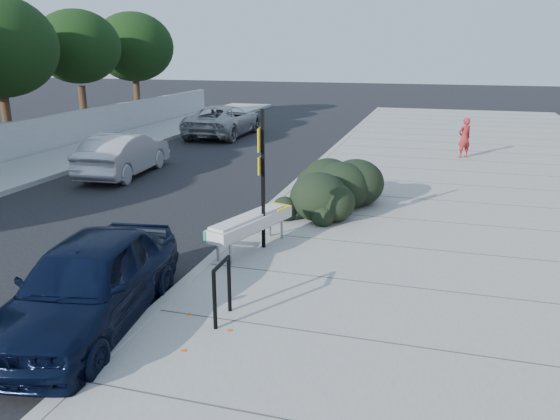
{
  "coord_description": "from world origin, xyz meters",
  "views": [
    {
      "loc": [
        4.12,
        -8.99,
        4.14
      ],
      "look_at": [
        1.17,
        1.14,
        1.0
      ],
      "focal_mm": 35.0,
      "sensor_mm": 36.0,
      "label": 1
    }
  ],
  "objects_px": {
    "bike_rack": "(222,285)",
    "pedestrian": "(464,138)",
    "bench": "(251,223)",
    "sedan_navy": "(88,283)",
    "wagon_silver": "(124,154)",
    "suv_silver": "(224,121)",
    "sign_post": "(262,172)"
  },
  "relations": [
    {
      "from": "bench",
      "to": "suv_silver",
      "type": "height_order",
      "value": "suv_silver"
    },
    {
      "from": "bench",
      "to": "sign_post",
      "type": "height_order",
      "value": "sign_post"
    },
    {
      "from": "sign_post",
      "to": "pedestrian",
      "type": "relative_size",
      "value": 1.91
    },
    {
      "from": "suv_silver",
      "to": "pedestrian",
      "type": "height_order",
      "value": "pedestrian"
    },
    {
      "from": "bike_rack",
      "to": "sedan_navy",
      "type": "xyz_separation_m",
      "value": [
        -1.97,
        -0.5,
        -0.0
      ]
    },
    {
      "from": "bike_rack",
      "to": "suv_silver",
      "type": "relative_size",
      "value": 0.18
    },
    {
      "from": "bike_rack",
      "to": "pedestrian",
      "type": "bearing_deg",
      "value": 74.86
    },
    {
      "from": "pedestrian",
      "to": "sedan_navy",
      "type": "bearing_deg",
      "value": 31.04
    },
    {
      "from": "wagon_silver",
      "to": "sedan_navy",
      "type": "bearing_deg",
      "value": 113.63
    },
    {
      "from": "sign_post",
      "to": "wagon_silver",
      "type": "relative_size",
      "value": 0.66
    },
    {
      "from": "bike_rack",
      "to": "pedestrian",
      "type": "distance_m",
      "value": 15.09
    },
    {
      "from": "wagon_silver",
      "to": "suv_silver",
      "type": "bearing_deg",
      "value": -95.18
    },
    {
      "from": "bike_rack",
      "to": "sedan_navy",
      "type": "bearing_deg",
      "value": -165.83
    },
    {
      "from": "pedestrian",
      "to": "suv_silver",
      "type": "bearing_deg",
      "value": -54.39
    },
    {
      "from": "suv_silver",
      "to": "sedan_navy",
      "type": "bearing_deg",
      "value": 105.25
    },
    {
      "from": "bench",
      "to": "suv_silver",
      "type": "distance_m",
      "value": 16.29
    },
    {
      "from": "sign_post",
      "to": "sedan_navy",
      "type": "height_order",
      "value": "sign_post"
    },
    {
      "from": "bike_rack",
      "to": "pedestrian",
      "type": "xyz_separation_m",
      "value": [
        3.9,
        14.57,
        0.18
      ]
    },
    {
      "from": "bike_rack",
      "to": "wagon_silver",
      "type": "bearing_deg",
      "value": 128.55
    },
    {
      "from": "bike_rack",
      "to": "wagon_silver",
      "type": "xyz_separation_m",
      "value": [
        -7.17,
        8.95,
        -0.01
      ]
    },
    {
      "from": "sign_post",
      "to": "suv_silver",
      "type": "relative_size",
      "value": 0.53
    },
    {
      "from": "bike_rack",
      "to": "sedan_navy",
      "type": "height_order",
      "value": "sedan_navy"
    },
    {
      "from": "sign_post",
      "to": "sedan_navy",
      "type": "distance_m",
      "value": 4.15
    },
    {
      "from": "sedan_navy",
      "to": "pedestrian",
      "type": "relative_size",
      "value": 2.81
    },
    {
      "from": "pedestrian",
      "to": "bike_rack",
      "type": "bearing_deg",
      "value": 37.34
    },
    {
      "from": "sign_post",
      "to": "suv_silver",
      "type": "xyz_separation_m",
      "value": [
        -6.78,
        14.71,
        -1.01
      ]
    },
    {
      "from": "bench",
      "to": "sedan_navy",
      "type": "relative_size",
      "value": 0.56
    },
    {
      "from": "bench",
      "to": "sign_post",
      "type": "distance_m",
      "value": 1.09
    },
    {
      "from": "sign_post",
      "to": "bench",
      "type": "bearing_deg",
      "value": -139.07
    },
    {
      "from": "bench",
      "to": "sedan_navy",
      "type": "height_order",
      "value": "sedan_navy"
    },
    {
      "from": "bench",
      "to": "wagon_silver",
      "type": "xyz_separation_m",
      "value": [
        -6.6,
        5.95,
        0.0
      ]
    },
    {
      "from": "suv_silver",
      "to": "pedestrian",
      "type": "xyz_separation_m",
      "value": [
        11.07,
        -3.32,
        0.15
      ]
    }
  ]
}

